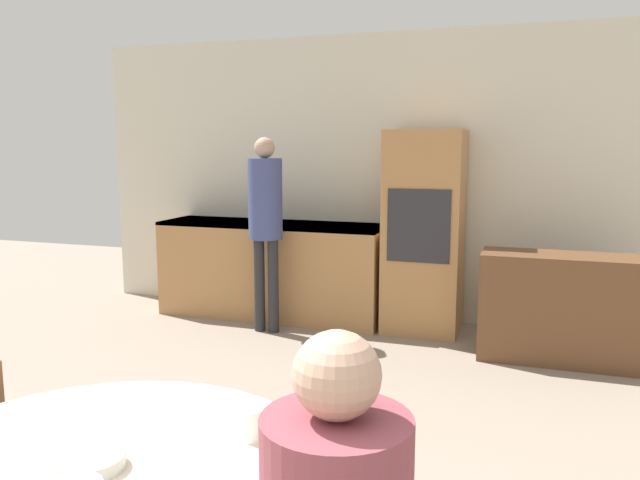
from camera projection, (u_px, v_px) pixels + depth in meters
The scene contains 7 objects.
wall_back at pixel (410, 179), 5.66m from camera, with size 6.26×0.05×2.60m.
kitchen_counter at pixel (272, 268), 5.85m from camera, with size 2.11×0.60×0.89m.
oven_unit at pixel (424, 232), 5.35m from camera, with size 0.64×0.59×1.73m.
sideboard at pixel (562, 308), 4.62m from camera, with size 1.19×0.45×0.81m.
person_standing at pixel (265, 211), 5.27m from camera, with size 0.29×0.29×1.67m.
cup at pixel (252, 424), 1.81m from camera, with size 0.07×0.07×0.09m.
bowl_centre at pixel (90, 462), 1.65m from camera, with size 0.18×0.18×0.04m.
Camera 1 is at (1.06, -0.22, 1.60)m, focal length 35.00 mm.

